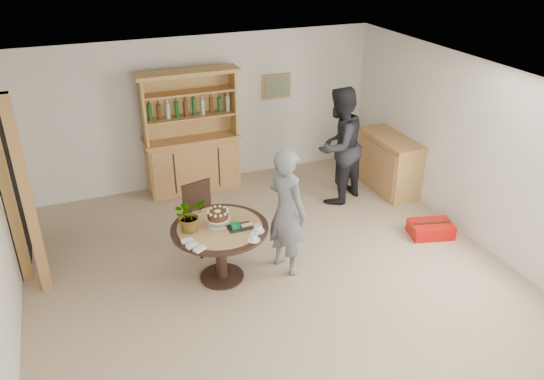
% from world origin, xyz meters
% --- Properties ---
extents(ground, '(7.00, 7.00, 0.00)m').
position_xyz_m(ground, '(0.00, 0.00, 0.00)').
color(ground, tan).
rests_on(ground, ground).
extents(room_shell, '(6.04, 7.04, 2.52)m').
position_xyz_m(room_shell, '(0.00, 0.01, 1.74)').
color(room_shell, white).
rests_on(room_shell, ground).
extents(doorway, '(0.13, 1.10, 2.18)m').
position_xyz_m(doorway, '(-2.93, 2.00, 1.11)').
color(doorway, black).
rests_on(doorway, ground).
extents(pine_post, '(0.12, 0.12, 2.50)m').
position_xyz_m(pine_post, '(-2.70, 1.20, 1.25)').
color(pine_post, tan).
rests_on(pine_post, ground).
extents(hutch, '(1.62, 0.54, 2.04)m').
position_xyz_m(hutch, '(-0.30, 3.24, 0.69)').
color(hutch, tan).
rests_on(hutch, ground).
extents(sideboard, '(0.54, 1.26, 0.94)m').
position_xyz_m(sideboard, '(2.74, 2.00, 0.47)').
color(sideboard, tan).
rests_on(sideboard, ground).
extents(dining_table, '(1.20, 1.20, 0.76)m').
position_xyz_m(dining_table, '(-0.62, 0.61, 0.60)').
color(dining_table, black).
rests_on(dining_table, ground).
extents(dining_chair, '(0.51, 0.51, 0.95)m').
position_xyz_m(dining_chair, '(-0.64, 1.43, 0.54)').
color(dining_chair, black).
rests_on(dining_chair, ground).
extents(birthday_cake, '(0.30, 0.30, 0.20)m').
position_xyz_m(birthday_cake, '(-0.62, 0.66, 0.88)').
color(birthday_cake, white).
rests_on(birthday_cake, dining_table).
extents(flower_vase, '(0.47, 0.44, 0.42)m').
position_xyz_m(flower_vase, '(-0.97, 0.66, 0.97)').
color(flower_vase, '#3F7233').
rests_on(flower_vase, dining_table).
extents(gift_tray, '(0.30, 0.20, 0.08)m').
position_xyz_m(gift_tray, '(-0.40, 0.48, 0.79)').
color(gift_tray, black).
rests_on(gift_tray, dining_table).
extents(coffee_cup_a, '(0.15, 0.15, 0.09)m').
position_xyz_m(coffee_cup_a, '(-0.22, 0.33, 0.80)').
color(coffee_cup_a, white).
rests_on(coffee_cup_a, dining_table).
extents(coffee_cup_b, '(0.15, 0.15, 0.08)m').
position_xyz_m(coffee_cup_b, '(-0.34, 0.16, 0.79)').
color(coffee_cup_b, white).
rests_on(coffee_cup_b, dining_table).
extents(napkins, '(0.24, 0.33, 0.03)m').
position_xyz_m(napkins, '(-1.03, 0.29, 0.77)').
color(napkins, white).
rests_on(napkins, dining_table).
extents(teen_boy, '(0.59, 0.72, 1.70)m').
position_xyz_m(teen_boy, '(0.23, 0.51, 0.85)').
color(teen_boy, slate).
rests_on(teen_boy, ground).
extents(adult_person, '(1.14, 1.05, 1.88)m').
position_xyz_m(adult_person, '(1.75, 1.98, 0.94)').
color(adult_person, black).
rests_on(adult_person, ground).
extents(red_suitcase, '(0.68, 0.54, 0.21)m').
position_xyz_m(red_suitcase, '(2.50, 0.47, 0.10)').
color(red_suitcase, '#BE0F09').
rests_on(red_suitcase, ground).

